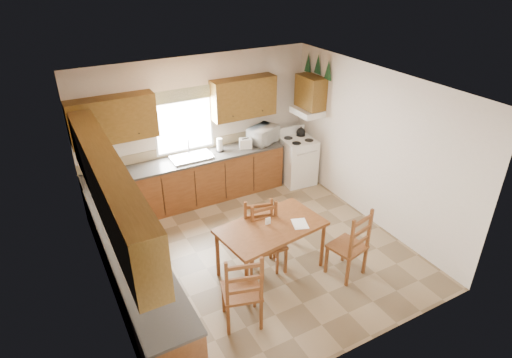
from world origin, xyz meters
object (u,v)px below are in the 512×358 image
chair_near_right (348,242)px  chair_far_right (261,239)px  stove (297,161)px  chair_near_left (241,287)px  dining_table (271,248)px  chair_far_left (269,241)px  microwave (263,135)px

chair_near_right → chair_far_right: 1.26m
stove → chair_near_left: size_ratio=0.82×
dining_table → chair_far_right: chair_far_right is taller
chair_far_right → stove: bearing=61.0°
dining_table → chair_far_right: 0.21m
stove → chair_near_right: bearing=-104.1°
dining_table → chair_near_right: size_ratio=1.35×
chair_near_right → chair_far_left: chair_near_right is taller
microwave → dining_table: size_ratio=0.36×
microwave → chair_near_left: size_ratio=0.48×
dining_table → microwave: bearing=55.6°
microwave → chair_far_left: 2.78m
microwave → chair_far_left: microwave is taller
chair_near_left → chair_far_left: bearing=-122.6°
dining_table → chair_far_right: (-0.10, 0.12, 0.14)m
dining_table → chair_far_left: size_ratio=1.44×
stove → microwave: 0.95m
dining_table → chair_far_left: 0.13m
microwave → chair_near_right: microwave is taller
stove → chair_far_left: chair_far_left is taller
dining_table → chair_near_left: chair_near_left is taller
stove → dining_table: size_ratio=0.62×
chair_near_right → chair_far_left: size_ratio=1.07×
chair_far_left → chair_far_right: 0.12m
stove → chair_far_left: bearing=-126.9°
chair_near_right → stove: bearing=-122.4°
stove → dining_table: stove is taller
chair_near_left → chair_far_left: chair_near_left is taller
microwave → chair_near_right: 3.09m
chair_far_right → chair_near_right: bearing=-18.6°
microwave → chair_near_left: 3.79m
stove → chair_near_left: bearing=-128.8°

